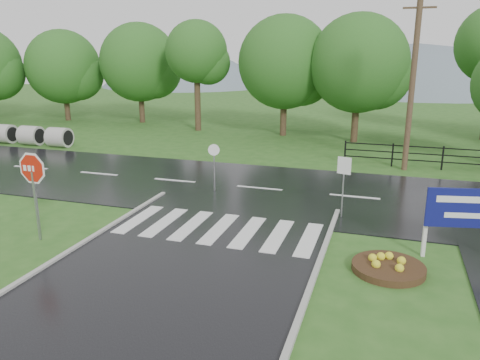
% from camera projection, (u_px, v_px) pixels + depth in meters
% --- Properties ---
extents(ground, '(120.00, 120.00, 0.00)m').
position_uv_depth(ground, '(145.00, 306.00, 10.92)').
color(ground, '#2D5C1E').
rests_on(ground, ground).
extents(main_road, '(90.00, 8.00, 0.04)m').
position_uv_depth(main_road, '(259.00, 189.00, 20.10)').
color(main_road, black).
rests_on(main_road, ground).
extents(crosswalk, '(6.50, 2.80, 0.02)m').
position_uv_depth(crosswalk, '(219.00, 228.00, 15.49)').
color(crosswalk, silver).
rests_on(crosswalk, ground).
extents(fence_west, '(9.58, 0.08, 1.20)m').
position_uv_depth(fence_west, '(443.00, 156.00, 23.12)').
color(fence_west, black).
rests_on(fence_west, ground).
extents(hills, '(102.00, 48.00, 48.00)m').
position_uv_depth(hills, '(373.00, 190.00, 73.68)').
color(hills, slate).
rests_on(hills, ground).
extents(treeline, '(83.20, 5.20, 10.00)m').
position_uv_depth(treeline, '(327.00, 136.00, 32.64)').
color(treeline, '#225A1B').
rests_on(treeline, ground).
extents(culvert_pipes, '(5.50, 1.20, 1.20)m').
position_uv_depth(culvert_pipes, '(31.00, 135.00, 29.31)').
color(culvert_pipes, '#9E9B93').
rests_on(culvert_pipes, ground).
extents(stop_sign, '(1.32, 0.11, 2.98)m').
position_uv_depth(stop_sign, '(33.00, 177.00, 14.19)').
color(stop_sign, '#939399').
rests_on(stop_sign, ground).
extents(estate_billboard, '(2.41, 0.56, 2.14)m').
position_uv_depth(estate_billboard, '(471.00, 212.00, 12.83)').
color(estate_billboard, silver).
rests_on(estate_billboard, ground).
extents(flower_bed, '(1.94, 1.94, 0.39)m').
position_uv_depth(flower_bed, '(388.00, 266.00, 12.59)').
color(flower_bed, '#332111').
rests_on(flower_bed, ground).
extents(reg_sign_small, '(0.48, 0.15, 2.22)m').
position_uv_depth(reg_sign_small, '(344.00, 175.00, 16.23)').
color(reg_sign_small, '#939399').
rests_on(reg_sign_small, ground).
extents(reg_sign_round, '(0.46, 0.18, 2.05)m').
position_uv_depth(reg_sign_round, '(214.00, 162.00, 19.33)').
color(reg_sign_round, '#939399').
rests_on(reg_sign_round, ground).
extents(utility_pole_east, '(1.48, 0.28, 8.28)m').
position_uv_depth(utility_pole_east, '(412.00, 84.00, 22.25)').
color(utility_pole_east, '#473523').
rests_on(utility_pole_east, ground).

